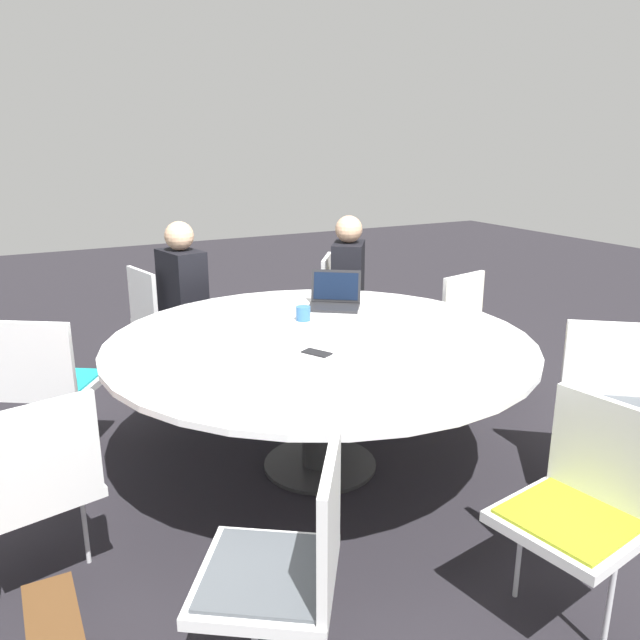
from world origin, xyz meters
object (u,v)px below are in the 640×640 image
object	(u,v)px
cell_phone	(317,353)
coffee_cup	(303,313)
chair_0	(342,300)
chair_3	(35,478)
chair_5	(581,499)
laptop	(335,298)
chair_6	(609,396)
person_1	(185,292)
person_0	(350,282)
chair_2	(50,377)
chair_1	(161,314)
chair_7	(477,327)
chair_4	(288,560)

from	to	relation	value
cell_phone	coffee_cup	bearing A→B (deg)	-19.86
chair_0	chair_3	size ratio (longest dim) A/B	1.00
chair_5	laptop	distance (m)	1.98
chair_6	person_1	distance (m)	2.77
person_1	person_0	bearing A→B (deg)	65.75
chair_2	person_1	xyz separation A→B (m)	(0.75, -0.97, 0.20)
chair_0	chair_2	distance (m)	2.35
laptop	person_1	bearing A→B (deg)	160.72
person_0	laptop	bearing A→B (deg)	-0.97
chair_2	cell_phone	xyz separation A→B (m)	(-0.94, -1.13, 0.24)
chair_1	chair_7	xyz separation A→B (m)	(-1.33, -1.83, 0.00)
person_0	laptop	distance (m)	0.87
chair_1	laptop	bearing A→B (deg)	22.55
chair_1	person_1	distance (m)	0.32
laptop	coffee_cup	distance (m)	0.36
laptop	chair_3	bearing A→B (deg)	-117.64
laptop	chair_7	bearing A→B (deg)	27.56
person_1	chair_6	bearing A→B (deg)	20.79
chair_3	person_1	distance (m)	2.18
chair_6	laptop	distance (m)	1.62
chair_6	coffee_cup	bearing A→B (deg)	-8.75
person_1	laptop	world-z (taller)	person_1
laptop	coffee_cup	bearing A→B (deg)	-113.28
chair_1	person_1	world-z (taller)	person_1
person_0	cell_phone	bearing A→B (deg)	0.09
chair_2	chair_4	bearing A→B (deg)	-43.00
chair_2	cell_phone	world-z (taller)	chair_2
chair_1	person_0	size ratio (longest dim) A/B	0.71
chair_6	chair_2	bearing A→B (deg)	5.19
chair_6	chair_4	bearing A→B (deg)	49.53
person_1	chair_0	bearing A→B (deg)	77.31
chair_5	chair_0	bearing A→B (deg)	-22.27
chair_2	chair_4	world-z (taller)	same
chair_3	chair_4	world-z (taller)	same
cell_phone	chair_4	bearing A→B (deg)	148.35
chair_7	coffee_cup	distance (m)	1.36
chair_0	laptop	distance (m)	1.15
chair_2	coffee_cup	xyz separation A→B (m)	(-0.39, -1.33, 0.28)
chair_2	chair_6	size ratio (longest dim) A/B	1.00
person_0	coffee_cup	bearing A→B (deg)	-7.45
chair_2	chair_7	xyz separation A→B (m)	(-0.36, -2.67, 0.00)
chair_5	person_0	world-z (taller)	person_0
laptop	coffee_cup	xyz separation A→B (m)	(-0.18, 0.31, -0.01)
chair_5	laptop	bearing A→B (deg)	-11.55
chair_5	chair_4	bearing A→B (deg)	70.94
laptop	cell_phone	distance (m)	0.89
chair_5	chair_6	size ratio (longest dim) A/B	1.00
chair_3	chair_4	size ratio (longest dim) A/B	1.00
chair_6	chair_7	bearing A→B (deg)	-62.12
person_0	coffee_cup	distance (m)	1.21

